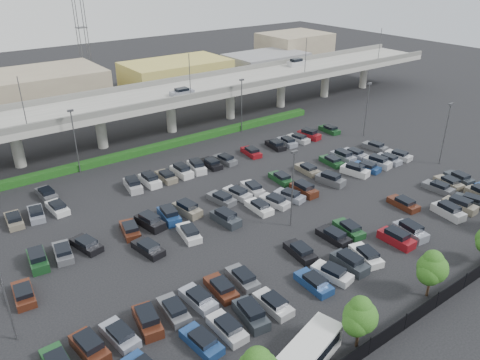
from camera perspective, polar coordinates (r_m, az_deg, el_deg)
name	(u,v)px	position (r m, az deg, el deg)	size (l,w,h in m)	color
ground	(252,201)	(65.62, 1.49, -2.64)	(280.00, 280.00, 0.00)	black
overpass	(145,101)	(88.51, -11.53, 9.39)	(150.00, 13.00, 15.80)	gray
hedge	(166,145)	(84.64, -8.96, 4.23)	(66.00, 1.60, 1.10)	#183C11
fence	(430,305)	(49.89, 22.19, -13.96)	(70.00, 0.10, 2.00)	black
tree_row	(426,273)	(49.44, 21.76, -10.45)	(65.07, 3.66, 5.94)	#332316
shuttle_bus	(308,353)	(41.96, 8.33, -20.10)	(7.90, 4.44, 2.41)	silver
parked_cars	(263,209)	(62.52, 2.84, -3.56)	(62.85, 41.63, 1.67)	black
light_poles	(219,163)	(62.15, -2.59, 2.06)	(66.90, 48.38, 10.30)	#48484D
distant_buildings	(139,78)	(120.62, -12.27, 12.08)	(138.00, 24.00, 9.00)	gray
comm_tower	(81,25)	(126.74, -18.84, 17.46)	(2.40, 2.40, 30.00)	#48484D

